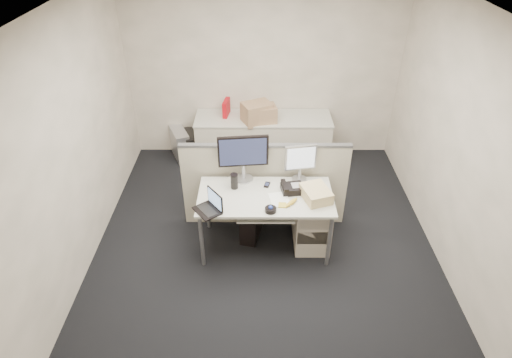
{
  "coord_description": "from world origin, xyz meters",
  "views": [
    {
      "loc": [
        -0.1,
        -3.81,
        3.56
      ],
      "look_at": [
        -0.1,
        0.15,
        0.85
      ],
      "focal_mm": 30.0,
      "sensor_mm": 36.0,
      "label": 1
    }
  ],
  "objects_px": {
    "desk": "(265,200)",
    "laptop": "(207,203)",
    "monitor_main": "(243,159)",
    "desk_phone": "(292,189)"
  },
  "relations": [
    {
      "from": "monitor_main",
      "to": "laptop",
      "type": "xyz_separation_m",
      "value": [
        -0.37,
        -0.6,
        -0.18
      ]
    },
    {
      "from": "desk",
      "to": "desk_phone",
      "type": "height_order",
      "value": "desk_phone"
    },
    {
      "from": "desk",
      "to": "laptop",
      "type": "distance_m",
      "value": 0.7
    },
    {
      "from": "desk",
      "to": "desk_phone",
      "type": "relative_size",
      "value": 6.27
    },
    {
      "from": "monitor_main",
      "to": "laptop",
      "type": "relative_size",
      "value": 2.01
    },
    {
      "from": "desk_phone",
      "to": "laptop",
      "type": "bearing_deg",
      "value": -167.84
    },
    {
      "from": "desk",
      "to": "laptop",
      "type": "xyz_separation_m",
      "value": [
        -0.62,
        -0.28,
        0.17
      ]
    },
    {
      "from": "monitor_main",
      "to": "desk_phone",
      "type": "relative_size",
      "value": 2.39
    },
    {
      "from": "laptop",
      "to": "desk_phone",
      "type": "xyz_separation_m",
      "value": [
        0.92,
        0.36,
        -0.07
      ]
    },
    {
      "from": "desk",
      "to": "monitor_main",
      "type": "xyz_separation_m",
      "value": [
        -0.25,
        0.32,
        0.35
      ]
    }
  ]
}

